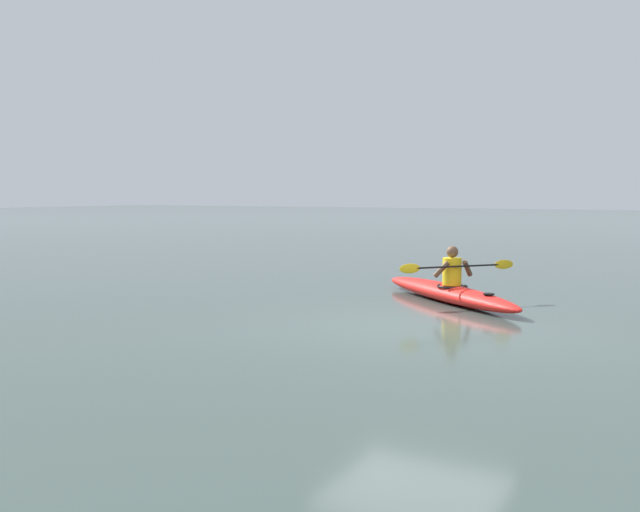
# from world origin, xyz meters

# --- Properties ---
(ground_plane) EXTENTS (160.00, 160.00, 0.00)m
(ground_plane) POSITION_xyz_m (0.00, 0.00, 0.00)
(ground_plane) COLOR #384742
(kayak) EXTENTS (3.66, 3.24, 0.32)m
(kayak) POSITION_xyz_m (0.40, -2.58, 0.16)
(kayak) COLOR red
(kayak) RESTS_ON ground
(kayaker) EXTENTS (1.53, 1.79, 0.70)m
(kayaker) POSITION_xyz_m (0.27, -2.47, 0.62)
(kayaker) COLOR yellow
(kayaker) RESTS_ON kayak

